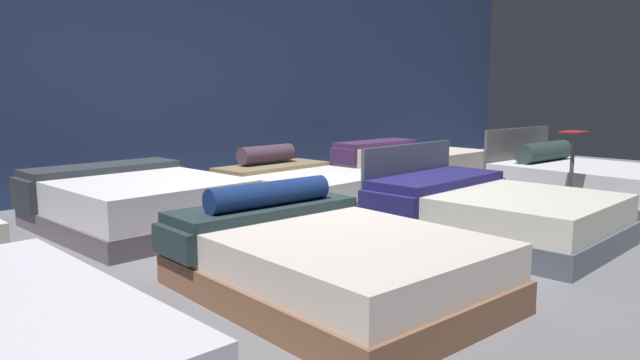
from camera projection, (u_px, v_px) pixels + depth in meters
ground_plane at (299, 232)px, 5.85m from camera, size 18.00×18.00×0.02m
showroom_back_wall at (139, 64)px, 7.86m from camera, size 18.00×0.06×3.50m
bed_1 at (327, 261)px, 3.99m from camera, size 1.65×2.21×0.71m
bed_2 at (489, 213)px, 5.53m from camera, size 1.72×2.10×0.84m
bed_3 at (587, 185)px, 7.01m from camera, size 1.68×2.09×0.91m
bed_5 at (136, 202)px, 5.96m from camera, size 1.76×2.12×0.59m
bed_6 at (301, 185)px, 7.50m from camera, size 1.69×2.00×0.66m
bed_7 at (408, 165)px, 8.98m from camera, size 1.57×2.01×0.59m
price_sign at (570, 190)px, 6.06m from camera, size 0.28×0.24×0.98m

